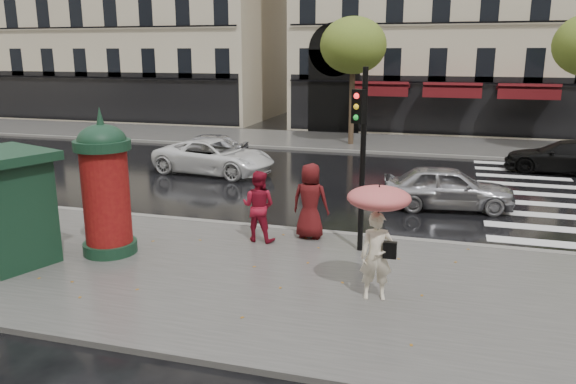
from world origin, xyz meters
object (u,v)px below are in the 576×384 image
(car_far_silver, at_px, (204,148))
(woman_red, at_px, (259,206))
(traffic_light, at_px, (361,143))
(car_white, at_px, (214,157))
(morris_column, at_px, (105,185))
(man_burgundy, at_px, (310,201))
(woman_umbrella, at_px, (378,223))
(car_silver, at_px, (448,187))
(car_black, at_px, (565,157))
(newsstand, at_px, (5,206))

(car_far_silver, bearing_deg, woman_red, 27.29)
(traffic_light, relative_size, car_white, 0.88)
(woman_red, bearing_deg, car_far_silver, -53.95)
(morris_column, bearing_deg, traffic_light, 17.13)
(traffic_light, bearing_deg, man_burgundy, 153.97)
(woman_umbrella, distance_m, man_burgundy, 3.98)
(car_silver, bearing_deg, car_white, 65.92)
(car_white, bearing_deg, morris_column, -163.66)
(woman_umbrella, distance_m, car_silver, 7.82)
(car_black, bearing_deg, morris_column, -34.73)
(traffic_light, bearing_deg, car_white, 132.60)
(traffic_light, xyz_separation_m, newsstand, (-7.68, -3.02, -1.35))
(car_far_silver, bearing_deg, newsstand, -0.00)
(woman_umbrella, bearing_deg, car_black, 68.24)
(man_burgundy, distance_m, traffic_light, 2.30)
(woman_red, xyz_separation_m, car_silver, (4.66, 4.96, -0.35))
(man_burgundy, height_order, car_white, man_burgundy)
(woman_red, xyz_separation_m, man_burgundy, (1.23, 0.60, 0.07))
(man_burgundy, height_order, car_black, man_burgundy)
(woman_red, relative_size, car_far_silver, 0.46)
(morris_column, relative_size, car_silver, 0.87)
(woman_umbrella, distance_m, morris_column, 6.66)
(woman_red, relative_size, morris_column, 0.52)
(car_white, bearing_deg, car_black, -65.42)
(woman_umbrella, relative_size, car_black, 0.51)
(woman_red, relative_size, car_white, 0.37)
(man_burgundy, relative_size, traffic_light, 0.45)
(woman_red, xyz_separation_m, car_black, (9.24, 11.96, -0.37))
(woman_umbrella, relative_size, woman_red, 1.28)
(traffic_light, distance_m, newsstand, 8.36)
(woman_umbrella, height_order, man_burgundy, woman_umbrella)
(newsstand, bearing_deg, man_burgundy, 30.47)
(traffic_light, bearing_deg, car_far_silver, 131.10)
(woman_red, relative_size, traffic_light, 0.42)
(traffic_light, height_order, car_black, traffic_light)
(car_silver, xyz_separation_m, car_white, (-9.30, 2.85, 0.00))
(traffic_light, bearing_deg, newsstand, -158.53)
(traffic_light, relative_size, car_far_silver, 1.12)
(car_far_silver, bearing_deg, woman_umbrella, 32.77)
(woman_umbrella, height_order, car_far_silver, woman_umbrella)
(newsstand, distance_m, car_black, 20.78)
(morris_column, relative_size, car_black, 0.77)
(newsstand, xyz_separation_m, car_silver, (9.72, 8.06, -0.78))
(man_burgundy, xyz_separation_m, car_silver, (3.44, 4.36, -0.42))
(woman_red, distance_m, newsstand, 5.95)
(man_burgundy, xyz_separation_m, morris_column, (-4.44, -2.48, 0.71))
(traffic_light, relative_size, car_black, 0.96)
(newsstand, bearing_deg, morris_column, 33.46)
(man_burgundy, xyz_separation_m, traffic_light, (1.39, -0.68, 1.70))
(man_burgundy, bearing_deg, woman_red, 30.27)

